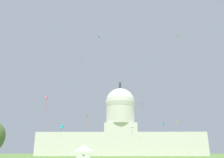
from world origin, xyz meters
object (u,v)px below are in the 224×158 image
object	(u,v)px
kite_turquoise_low	(164,125)
kite_yellow_low	(88,145)
kite_magenta_mid	(142,104)
kite_lime_high	(177,36)
kite_pink_mid	(46,98)
event_tent	(84,153)
kite_blue_high	(100,38)
kite_orange_low	(87,118)
kite_violet_low	(139,138)
kite_green_low	(105,127)
kite_black_low	(131,129)
kite_cyan_low	(62,127)
kite_white_low	(165,134)
capitol_building	(121,131)
kite_red_high	(82,59)
kite_gold_mid	(177,122)

from	to	relation	value
kite_turquoise_low	kite_yellow_low	size ratio (longest dim) A/B	1.75
kite_yellow_low	kite_magenta_mid	bearing A→B (deg)	118.43
kite_lime_high	kite_pink_mid	world-z (taller)	kite_lime_high
event_tent	kite_pink_mid	world-z (taller)	kite_pink_mid
kite_blue_high	kite_orange_low	distance (m)	47.96
kite_violet_low	event_tent	bearing A→B (deg)	23.16
kite_turquoise_low	kite_orange_low	xyz separation A→B (m)	(-34.52, -36.42, -1.75)
kite_lime_high	kite_violet_low	size ratio (longest dim) A/B	0.41
kite_violet_low	kite_yellow_low	bearing A→B (deg)	-74.82
kite_pink_mid	kite_green_low	xyz separation A→B (m)	(14.55, 50.47, -3.17)
kite_blue_high	kite_black_low	distance (m)	48.63
kite_pink_mid	kite_blue_high	size ratio (longest dim) A/B	1.70
kite_cyan_low	kite_black_low	bearing A→B (deg)	96.45
kite_turquoise_low	kite_white_low	bearing A→B (deg)	-27.20
kite_pink_mid	kite_violet_low	bearing A→B (deg)	-21.36
kite_blue_high	event_tent	bearing A→B (deg)	178.68
kite_orange_low	kite_yellow_low	size ratio (longest dim) A/B	2.59
kite_blue_high	kite_yellow_low	world-z (taller)	kite_blue_high
event_tent	kite_blue_high	xyz separation A→B (m)	(3.84, 15.84, 54.67)
kite_cyan_low	kite_black_low	xyz separation A→B (m)	(26.34, 4.26, -0.42)
kite_violet_low	kite_pink_mid	bearing A→B (deg)	23.67
kite_blue_high	kite_violet_low	size ratio (longest dim) A/B	0.63
capitol_building	kite_yellow_low	size ratio (longest dim) A/B	92.22
kite_red_high	kite_violet_low	distance (m)	70.67
kite_orange_low	capitol_building	bearing A→B (deg)	116.45
kite_magenta_mid	kite_violet_low	distance (m)	36.83
kite_gold_mid	event_tent	bearing A→B (deg)	165.26
kite_magenta_mid	kite_violet_low	size ratio (longest dim) A/B	0.67
kite_pink_mid	kite_green_low	distance (m)	52.62
kite_red_high	kite_black_low	world-z (taller)	kite_red_high
kite_green_low	kite_gold_mid	xyz separation A→B (m)	(43.44, 28.34, 5.86)
kite_blue_high	kite_violet_low	world-z (taller)	kite_blue_high
kite_red_high	kite_green_low	bearing A→B (deg)	43.00
kite_yellow_low	kite_black_low	bearing A→B (deg)	103.88
kite_magenta_mid	kite_orange_low	size ratio (longest dim) A/B	0.62
kite_red_high	kite_cyan_low	distance (m)	34.45
kite_lime_high	kite_turquoise_low	xyz separation A→B (m)	(-5.79, 17.67, -40.75)
capitol_building	kite_green_low	distance (m)	88.93
kite_pink_mid	kite_orange_low	size ratio (longest dim) A/B	0.99
event_tent	kite_cyan_low	size ratio (longest dim) A/B	1.19
kite_red_high	kite_turquoise_low	world-z (taller)	kite_red_high
kite_red_high	kite_pink_mid	size ratio (longest dim) A/B	0.36
kite_pink_mid	kite_green_low	bearing A→B (deg)	-15.87
kite_black_low	kite_pink_mid	bearing A→B (deg)	-55.73
kite_black_low	kite_violet_low	world-z (taller)	kite_violet_low
kite_green_low	kite_gold_mid	distance (m)	52.19
kite_magenta_mid	kite_turquoise_low	size ratio (longest dim) A/B	0.91
event_tent	kite_orange_low	distance (m)	13.03
kite_pink_mid	kite_blue_high	world-z (taller)	kite_blue_high
capitol_building	event_tent	bearing A→B (deg)	-97.70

